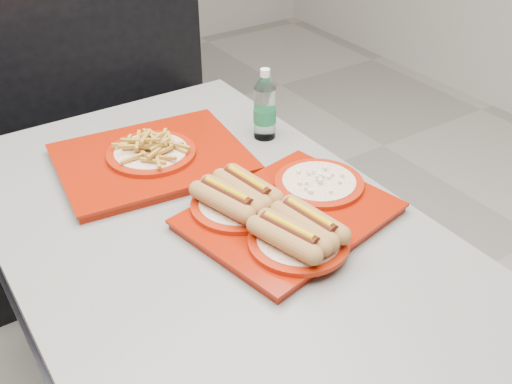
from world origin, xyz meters
TOP-DOWN VIEW (x-y plane):
  - diner_table at (0.00, 0.00)m, footprint 0.92×1.42m
  - booth_bench at (0.00, 1.09)m, footprint 1.30×0.57m
  - tray_near at (0.14, -0.11)m, footprint 0.52×0.44m
  - tray_far at (0.00, 0.31)m, footprint 0.53×0.44m
  - water_bottle at (0.35, 0.27)m, footprint 0.07×0.07m

SIDE VIEW (x-z plane):
  - booth_bench at x=0.00m, z-range -0.27..1.08m
  - diner_table at x=0.00m, z-range 0.21..0.96m
  - tray_far at x=0.00m, z-range 0.73..0.83m
  - tray_near at x=0.14m, z-range 0.74..0.84m
  - water_bottle at x=0.35m, z-range 0.74..0.95m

